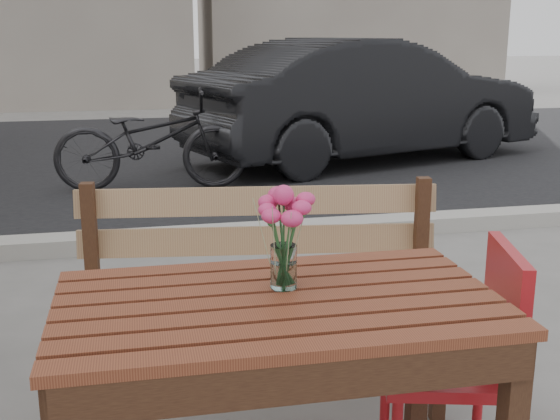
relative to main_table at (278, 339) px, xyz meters
name	(u,v)px	position (x,y,z in m)	size (l,w,h in m)	color
street	(170,184)	(-0.01, 5.19, -0.62)	(30.00, 8.12, 0.12)	black
main_table	(278,339)	(0.00, 0.00, 0.00)	(1.28, 0.76, 0.78)	#5B2818
main_bench	(260,267)	(0.11, 0.87, -0.08)	(1.58, 0.66, 0.95)	#9B7150
red_chair	(469,351)	(0.68, 0.12, -0.16)	(0.51, 0.51, 0.85)	#A5151A
main_vase	(284,225)	(0.03, 0.08, 0.32)	(0.17, 0.17, 0.31)	white
parked_car	(365,100)	(2.41, 6.22, 0.07)	(1.54, 4.42, 1.46)	black
bicycle	(151,140)	(-0.18, 5.10, -0.16)	(0.66, 1.88, 0.99)	black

